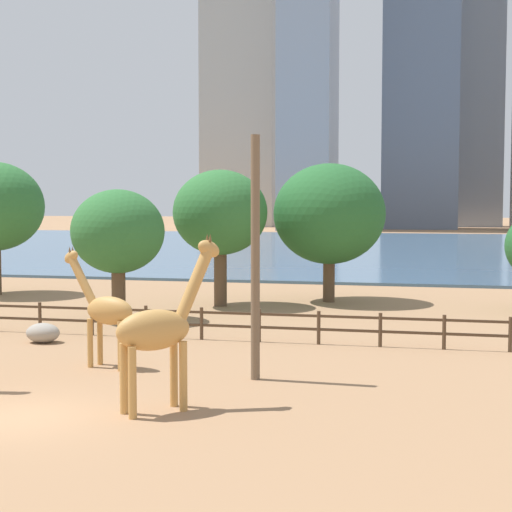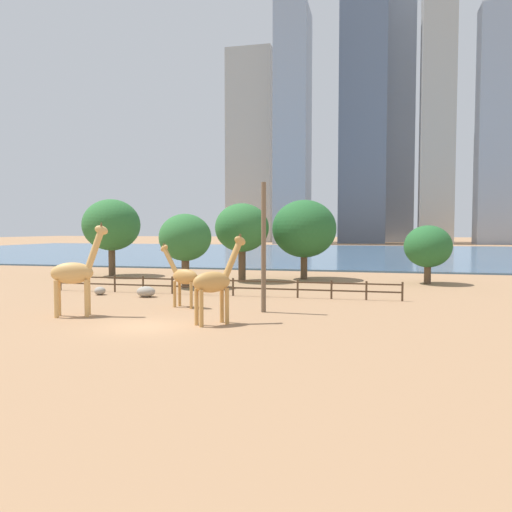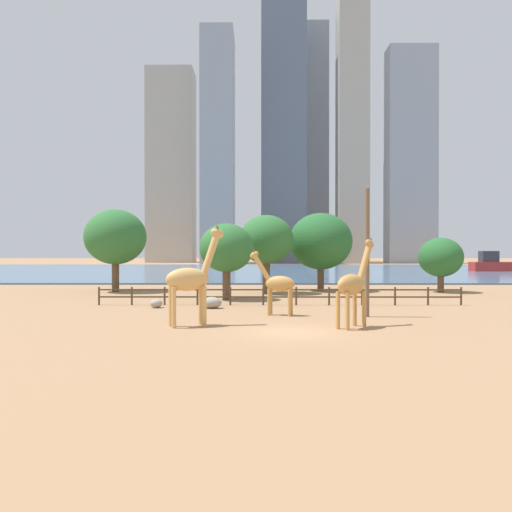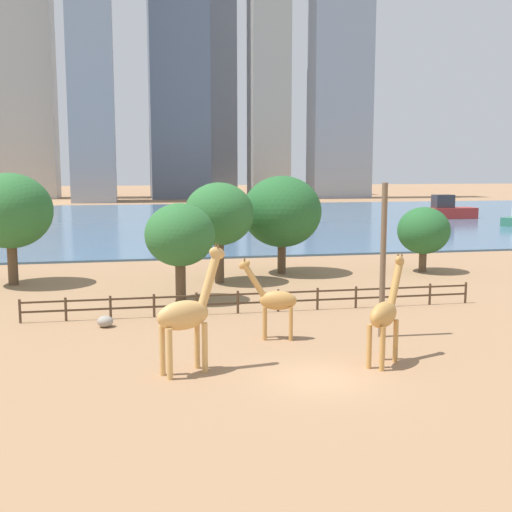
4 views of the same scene
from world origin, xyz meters
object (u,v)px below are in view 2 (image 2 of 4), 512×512
object	(u,v)px
boulder_near_fence	(146,292)
tree_center_broad	(304,229)
boulder_by_pole	(100,291)
giraffe_tall	(75,273)
tree_left_small	(111,225)
tree_left_large	(242,228)
utility_pole	(264,248)
giraffe_young	(183,276)
tree_right_tall	(185,238)
tree_right_small	(428,247)
giraffe_companion	(215,282)

from	to	relation	value
boulder_near_fence	tree_center_broad	xyz separation A→B (m)	(9.25, 15.12, 4.46)
tree_center_broad	boulder_by_pole	bearing A→B (deg)	-131.40
giraffe_tall	tree_left_small	size ratio (longest dim) A/B	0.66
boulder_near_fence	tree_left_large	world-z (taller)	tree_left_large
utility_pole	tree_left_small	world-z (taller)	tree_left_small
utility_pole	boulder_near_fence	size ratio (longest dim) A/B	5.59
giraffe_young	tree_right_tall	size ratio (longest dim) A/B	0.66
giraffe_tall	tree_right_small	world-z (taller)	giraffe_tall
boulder_near_fence	tree_right_tall	bearing A→B (deg)	84.41
giraffe_companion	tree_left_small	bearing A→B (deg)	84.90
giraffe_tall	utility_pole	size ratio (longest dim) A/B	0.70
giraffe_tall	boulder_by_pole	bearing A→B (deg)	89.37
giraffe_tall	boulder_by_pole	size ratio (longest dim) A/B	6.35
boulder_near_fence	boulder_by_pole	size ratio (longest dim) A/B	1.63
tree_center_broad	tree_right_tall	size ratio (longest dim) A/B	1.25
giraffe_companion	boulder_near_fence	distance (m)	11.83
giraffe_tall	utility_pole	distance (m)	10.62
giraffe_tall	tree_right_small	distance (m)	30.02
tree_left_small	giraffe_companion	bearing A→B (deg)	-50.71
giraffe_young	giraffe_tall	bearing A→B (deg)	58.84
tree_right_tall	giraffe_young	bearing A→B (deg)	-69.46
giraffe_tall	tree_left_small	distance (m)	24.60
giraffe_companion	tree_left_large	world-z (taller)	tree_left_large
tree_right_tall	tree_left_small	world-z (taller)	tree_left_small
boulder_near_fence	tree_right_tall	distance (m)	7.21
giraffe_young	boulder_by_pole	world-z (taller)	giraffe_young
tree_left_large	tree_left_small	bearing A→B (deg)	172.13
giraffe_companion	tree_left_large	distance (m)	21.22
tree_left_large	tree_center_broad	distance (m)	6.18
giraffe_young	boulder_by_pole	xyz separation A→B (m)	(-8.13, 4.03, -1.62)
utility_pole	boulder_near_fence	distance (m)	11.03
giraffe_companion	utility_pole	bearing A→B (deg)	24.74
giraffe_companion	tree_left_small	size ratio (longest dim) A/B	0.59
boulder_near_fence	boulder_by_pole	world-z (taller)	boulder_near_fence
boulder_by_pole	tree_right_small	xyz separation A→B (m)	(24.25, 13.29, 3.00)
utility_pole	tree_center_broad	bearing A→B (deg)	90.87
tree_center_broad	giraffe_tall	bearing A→B (deg)	-112.36
tree_center_broad	tree_right_small	distance (m)	11.39
utility_pole	boulder_by_pole	size ratio (longest dim) A/B	9.13
giraffe_young	tree_right_small	bearing A→B (deg)	-117.59
giraffe_tall	tree_center_broad	bearing A→B (deg)	44.30
tree_right_small	tree_left_small	bearing A→B (deg)	179.12
giraffe_tall	tree_left_large	bearing A→B (deg)	54.94
giraffe_young	tree_left_small	world-z (taller)	tree_left_small
giraffe_young	tree_left_large	xyz separation A→B (m)	(-0.42, 15.81, 3.01)
tree_right_tall	tree_right_small	bearing A→B (deg)	20.59
tree_right_small	giraffe_young	bearing A→B (deg)	-132.94
tree_right_tall	tree_left_small	bearing A→B (deg)	144.67
tree_right_tall	tree_left_small	xyz separation A→B (m)	(-11.18, 7.93, 1.12)
utility_pole	tree_left_large	world-z (taller)	utility_pole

